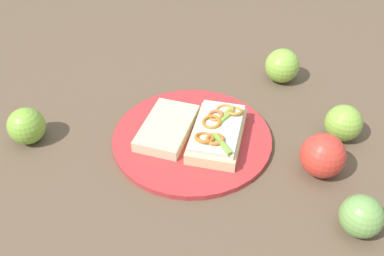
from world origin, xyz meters
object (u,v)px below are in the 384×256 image
Objects in this scene: apple_2 at (343,123)px; plate at (192,138)px; apple_0 at (27,126)px; apple_1 at (323,155)px; apple_3 at (282,66)px; sandwich at (217,132)px; apple_4 at (361,216)px; bread_slice_side at (167,128)px.

plate is at bearing -96.18° from apple_2.
plate is 4.35× the size of apple_0.
apple_2 is at bearing 82.96° from apple_0.
apple_3 is (-0.30, 0.02, -0.00)m from apple_1.
apple_3 reaches higher than sandwich.
plate is 4.33× the size of apple_2.
plate is at bearing -52.32° from apple_3.
sandwich is at bearing -120.38° from apple_1.
apple_4 reaches higher than sandwich.
apple_4 is at bearing -0.54° from apple_3.
sandwich is at bearing 69.18° from plate.
sandwich is 0.10m from bread_slice_side.
bread_slice_side is 0.35m from apple_2.
apple_2 reaches higher than plate.
apple_2 reaches higher than apple_4.
bread_slice_side is 0.39m from apple_4.
apple_0 is at bearing -106.82° from apple_1.
apple_1 reaches higher than apple_3.
plate is 0.06m from sandwich.
sandwich is 2.58× the size of apple_0.
plate is 0.30m from apple_3.
apple_3 is (-0.22, -0.06, 0.00)m from apple_2.
apple_0 is 0.91× the size of apple_3.
bread_slice_side is 0.33m from apple_3.
apple_1 is at bearing -3.30° from apple_3.
apple_3 reaches higher than apple_2.
sandwich is 0.20m from apple_1.
bread_slice_side is at bearing -133.94° from apple_4.
apple_1 is (0.16, 0.54, 0.00)m from apple_0.
plate is 0.25m from apple_1.
apple_3 is (-0.17, 0.29, 0.02)m from bread_slice_side.
sandwich is 0.28m from apple_3.
sandwich is 2.57× the size of apple_2.
bread_slice_side is at bearing -98.30° from apple_2.
apple_3 reaches higher than plate.
apple_4 reaches higher than plate.
apple_1 reaches higher than apple_2.
apple_0 is 0.57m from apple_1.
plate is at bearing 94.31° from bread_slice_side.
plate is 0.33m from apple_0.
apple_0 is (-0.06, -0.37, 0.01)m from sandwich.
apple_0 is at bearing -70.19° from bread_slice_side.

